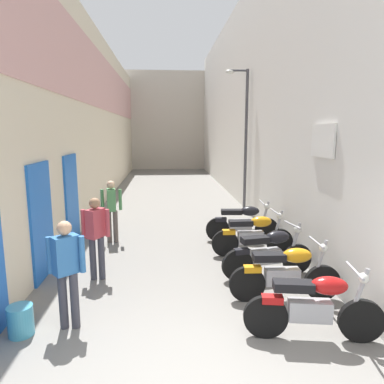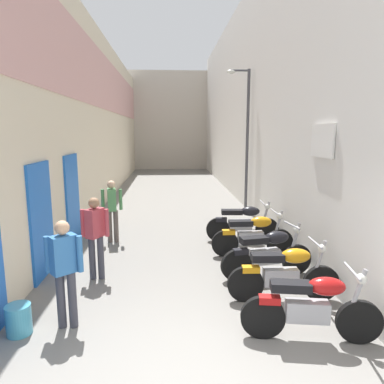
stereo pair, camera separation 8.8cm
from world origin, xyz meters
name	(u,v)px [view 1 (the left image)]	position (x,y,z in m)	size (l,w,h in m)	color
ground_plane	(173,208)	(0.00, 9.25, 0.00)	(38.50, 38.50, 0.00)	slate
building_left	(100,119)	(-2.82, 11.19, 3.24)	(0.45, 22.50, 6.42)	beige
building_right	(240,104)	(2.82, 11.25, 3.84)	(0.45, 22.50, 7.67)	silver
building_far_end	(168,121)	(0.00, 23.50, 3.49)	(8.25, 2.00, 6.97)	beige
motorcycle_nearest	(315,305)	(1.68, 0.96, 0.50)	(1.84, 0.58, 1.04)	black
motorcycle_second	(286,272)	(1.68, 2.08, 0.50)	(1.85, 0.58, 1.04)	black
motorcycle_third	(269,252)	(1.68, 3.05, 0.50)	(1.84, 0.58, 1.04)	black
motorcycle_fourth	(253,234)	(1.68, 4.23, 0.50)	(1.85, 0.58, 1.04)	black
motorcycle_fifth	(243,222)	(1.68, 5.29, 0.50)	(1.85, 0.58, 1.04)	black
pedestrian_by_doorway	(67,267)	(-1.65, 1.52, 0.92)	(0.52, 0.37, 1.57)	#383842
pedestrian_mid_alley	(96,232)	(-1.56, 3.20, 0.92)	(0.52, 0.39, 1.57)	#383842
pedestrian_further_down	(112,207)	(-1.60, 5.45, 0.92)	(0.52, 0.37, 1.57)	#564C47
water_jug_near_door	(21,321)	(-2.27, 1.39, 0.21)	(0.34, 0.34, 0.42)	#4299B7
street_lamp	(243,131)	(2.38, 8.58, 2.78)	(0.79, 0.18, 4.77)	#47474C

